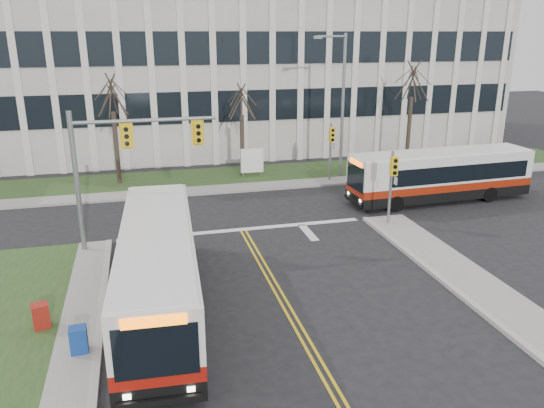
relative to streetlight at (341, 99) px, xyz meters
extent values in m
plane|color=black|center=(-8.03, -16.20, -5.19)|extent=(120.00, 120.00, 0.00)
cube|color=#9E9B93|center=(-3.03, -1.00, -5.12)|extent=(44.00, 1.60, 0.14)
cube|color=#27431D|center=(-3.03, 1.80, -5.13)|extent=(44.00, 5.00, 0.12)
cube|color=beige|center=(-3.03, 13.80, 0.81)|extent=(40.00, 16.00, 12.00)
cylinder|color=slate|center=(-15.33, -9.00, -2.09)|extent=(0.22, 0.22, 6.20)
cylinder|color=slate|center=(-12.33, -9.00, 0.51)|extent=(6.00, 0.16, 0.16)
cube|color=yellow|center=(-13.13, -9.15, -0.09)|extent=(0.34, 0.24, 0.92)
cube|color=yellow|center=(-10.13, -9.15, -0.09)|extent=(0.34, 0.24, 0.92)
cylinder|color=slate|center=(-0.83, -9.20, -3.29)|extent=(0.14, 0.14, 3.80)
cube|color=yellow|center=(-0.83, -9.40, -2.09)|extent=(0.34, 0.24, 0.92)
cylinder|color=slate|center=(-0.83, -0.70, -3.29)|extent=(0.14, 0.14, 3.80)
cube|color=yellow|center=(-0.83, -0.90, -2.09)|extent=(0.34, 0.24, 0.92)
cylinder|color=slate|center=(0.17, 0.00, -0.59)|extent=(0.20, 0.20, 9.20)
cylinder|color=slate|center=(-0.73, 0.00, 3.81)|extent=(1.80, 0.14, 0.14)
cube|color=slate|center=(-1.63, 0.00, 3.76)|extent=(0.50, 0.25, 0.18)
cylinder|color=slate|center=(-6.13, 1.30, -4.69)|extent=(0.08, 0.08, 1.00)
cylinder|color=slate|center=(-4.93, 1.30, -4.69)|extent=(0.08, 0.08, 1.00)
cube|color=white|center=(-5.53, 1.30, -3.99)|extent=(1.50, 0.12, 1.60)
cylinder|color=#42352B|center=(-14.03, 1.80, -2.88)|extent=(0.28, 0.28, 4.62)
cylinder|color=#42352B|center=(-6.03, 2.00, -3.15)|extent=(0.28, 0.28, 4.09)
cylinder|color=#42352B|center=(5.97, 1.80, -2.72)|extent=(0.28, 0.28, 4.95)
cube|color=navy|center=(-14.83, -17.27, -4.72)|extent=(0.52, 0.48, 0.95)
cube|color=maroon|center=(-16.14, -15.49, -4.72)|extent=(0.60, 0.56, 0.95)
camera|label=1|loc=(-12.63, -31.99, 4.06)|focal=35.00mm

